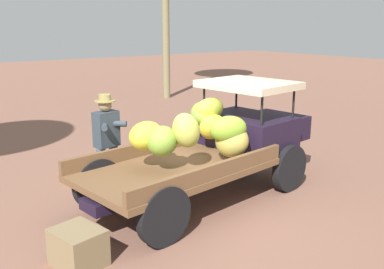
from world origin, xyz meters
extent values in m
plane|color=brown|center=(0.00, 0.00, 0.00)|extent=(60.00, 60.00, 0.00)
cube|color=black|center=(0.16, 0.24, 0.46)|extent=(4.02, 0.96, 0.16)
cylinder|color=black|center=(1.49, 1.23, 0.41)|extent=(0.83, 0.24, 0.81)
cylinder|color=black|center=(1.70, -0.36, 0.41)|extent=(0.83, 0.24, 0.81)
cylinder|color=black|center=(-1.28, 0.86, 0.41)|extent=(0.83, 0.24, 0.81)
cylinder|color=black|center=(-1.07, -0.73, 0.41)|extent=(0.83, 0.24, 0.81)
cube|color=brown|center=(-0.29, 0.18, 0.64)|extent=(3.20, 2.10, 0.10)
cube|color=brown|center=(-0.39, 0.98, 0.80)|extent=(2.98, 0.47, 0.22)
cube|color=brown|center=(-0.18, -0.61, 0.80)|extent=(2.98, 0.47, 0.22)
cube|color=black|center=(1.40, 0.41, 0.96)|extent=(1.29, 1.65, 0.55)
cube|color=black|center=(2.29, 0.52, 0.91)|extent=(0.83, 1.15, 0.44)
cylinder|color=black|center=(1.75, 1.10, 1.51)|extent=(0.04, 0.04, 0.55)
cylinder|color=black|center=(1.92, -0.18, 1.51)|extent=(0.04, 0.04, 0.55)
cylinder|color=black|center=(0.88, 0.99, 1.51)|extent=(0.04, 0.04, 0.55)
cylinder|color=black|center=(1.05, -0.29, 1.51)|extent=(0.04, 0.04, 0.55)
cube|color=beige|center=(1.40, 0.41, 1.79)|extent=(1.41, 1.67, 0.12)
ellipsoid|color=yellow|center=(-0.70, 0.34, 1.20)|extent=(0.77, 0.74, 0.49)
ellipsoid|color=#83AC39|center=(-0.59, 0.07, 1.16)|extent=(0.72, 0.72, 0.53)
ellipsoid|color=gold|center=(0.69, 0.50, 1.11)|extent=(0.53, 0.52, 0.54)
ellipsoid|color=#AEC13A|center=(0.77, 0.69, 1.38)|extent=(0.58, 0.51, 0.53)
ellipsoid|color=#82AE3B|center=(0.75, 0.82, 1.28)|extent=(0.87, 0.86, 0.57)
ellipsoid|color=#8AB833|center=(0.47, -0.16, 1.23)|extent=(0.71, 0.64, 0.54)
ellipsoid|color=#BEAF4D|center=(0.56, -0.16, 1.03)|extent=(0.71, 0.71, 0.57)
ellipsoid|color=#BABF4B|center=(-0.29, -0.11, 1.31)|extent=(0.69, 0.69, 0.60)
cylinder|color=#475968|center=(-0.71, 1.46, 0.41)|extent=(0.15, 0.15, 0.81)
cylinder|color=#475968|center=(-0.96, 1.41, 0.41)|extent=(0.15, 0.15, 0.81)
cube|color=#333D47|center=(-0.84, 1.43, 1.11)|extent=(0.44, 0.32, 0.60)
cylinder|color=#333D47|center=(-0.72, 1.36, 1.20)|extent=(0.37, 0.33, 0.10)
cylinder|color=#333D47|center=(-0.91, 1.32, 1.20)|extent=(0.27, 0.40, 0.10)
sphere|color=#957A58|center=(-0.84, 1.43, 1.52)|extent=(0.22, 0.22, 0.22)
cylinder|color=olive|center=(-0.84, 1.43, 1.58)|extent=(0.34, 0.34, 0.02)
cylinder|color=olive|center=(-0.84, 1.43, 1.64)|extent=(0.20, 0.20, 0.10)
cube|color=olive|center=(-2.16, -0.51, 0.23)|extent=(0.61, 0.69, 0.45)
ellipsoid|color=#BABE46|center=(-1.16, 2.27, 0.14)|extent=(0.39, 0.61, 0.30)
camera|label=1|loc=(-3.82, -5.11, 2.81)|focal=40.71mm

